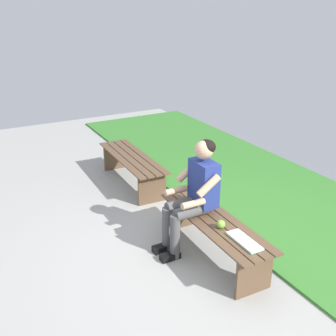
{
  "coord_description": "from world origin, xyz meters",
  "views": [
    {
      "loc": [
        -3.08,
        2.23,
        2.59
      ],
      "look_at": [
        0.75,
        0.15,
        0.8
      ],
      "focal_mm": 43.85,
      "sensor_mm": 36.0,
      "label": 1
    }
  ],
  "objects_px": {
    "person_seated": "(194,192)",
    "bench_near": "(214,229)",
    "bench_far": "(132,163)",
    "apple": "(221,224)",
    "book_open": "(244,241)"
  },
  "relations": [
    {
      "from": "bench_far",
      "to": "book_open",
      "type": "distance_m",
      "value": 2.63
    },
    {
      "from": "bench_far",
      "to": "apple",
      "type": "xyz_separation_m",
      "value": [
        -2.3,
        0.04,
        0.15
      ]
    },
    {
      "from": "bench_near",
      "to": "apple",
      "type": "xyz_separation_m",
      "value": [
        -0.17,
        0.04,
        0.15
      ]
    },
    {
      "from": "person_seated",
      "to": "book_open",
      "type": "distance_m",
      "value": 0.79
    },
    {
      "from": "book_open",
      "to": "bench_near",
      "type": "bearing_deg",
      "value": 2.25
    },
    {
      "from": "person_seated",
      "to": "bench_near",
      "type": "bearing_deg",
      "value": -158.8
    },
    {
      "from": "bench_far",
      "to": "person_seated",
      "type": "height_order",
      "value": "person_seated"
    },
    {
      "from": "apple",
      "to": "bench_far",
      "type": "bearing_deg",
      "value": -1.0
    },
    {
      "from": "bench_far",
      "to": "book_open",
      "type": "relative_size",
      "value": 3.94
    },
    {
      "from": "bench_far",
      "to": "person_seated",
      "type": "relative_size",
      "value": 1.31
    },
    {
      "from": "bench_far",
      "to": "person_seated",
      "type": "bearing_deg",
      "value": 176.95
    },
    {
      "from": "bench_far",
      "to": "apple",
      "type": "bearing_deg",
      "value": 179.0
    },
    {
      "from": "bench_far",
      "to": "book_open",
      "type": "height_order",
      "value": "book_open"
    },
    {
      "from": "apple",
      "to": "book_open",
      "type": "bearing_deg",
      "value": -171.38
    },
    {
      "from": "bench_near",
      "to": "bench_far",
      "type": "height_order",
      "value": "same"
    }
  ]
}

